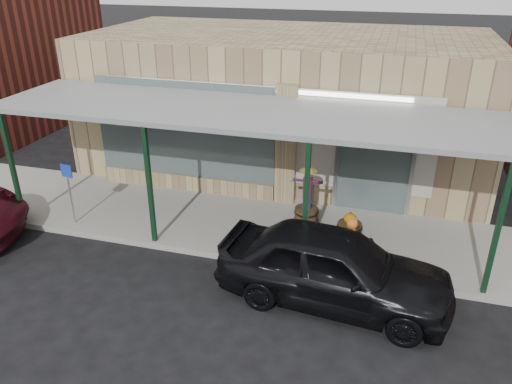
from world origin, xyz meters
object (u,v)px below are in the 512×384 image
(barrel_pumpkin, at_px, (349,228))
(parked_sedan, at_px, (334,267))
(barrel_scarecrow, at_px, (307,204))
(handicap_sign, at_px, (69,186))

(barrel_pumpkin, height_order, parked_sedan, parked_sedan)
(barrel_scarecrow, distance_m, parked_sedan, 2.99)
(barrel_scarecrow, relative_size, handicap_sign, 0.97)
(handicap_sign, xyz_separation_m, parked_sedan, (6.73, -1.15, -0.39))
(barrel_pumpkin, distance_m, parked_sedan, 2.36)
(barrel_pumpkin, distance_m, handicap_sign, 6.94)
(barrel_scarecrow, xyz_separation_m, parked_sedan, (1.07, -2.79, 0.11))
(barrel_scarecrow, bearing_deg, handicap_sign, -149.98)
(barrel_pumpkin, bearing_deg, handicap_sign, -170.16)
(handicap_sign, bearing_deg, barrel_pumpkin, 18.30)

